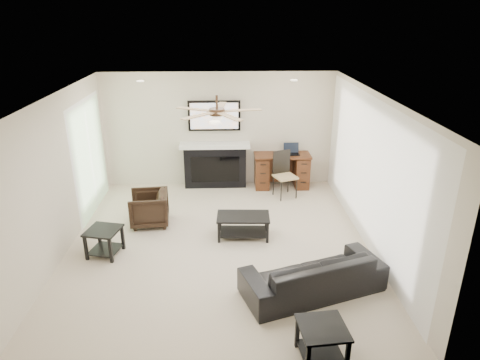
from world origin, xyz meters
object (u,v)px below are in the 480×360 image
at_px(fireplace_unit, 215,145).
at_px(armchair, 149,208).
at_px(coffee_table, 243,226).
at_px(desk, 282,171).
at_px(sofa, 313,274).

bearing_deg(fireplace_unit, armchair, -123.86).
bearing_deg(coffee_table, fireplace_unit, 105.04).
xyz_separation_m(coffee_table, desk, (0.95, 2.24, 0.18)).
height_order(sofa, desk, desk).
height_order(fireplace_unit, desk, fireplace_unit).
bearing_deg(sofa, coffee_table, -79.49).
xyz_separation_m(fireplace_unit, desk, (1.47, -0.08, -0.57)).
xyz_separation_m(sofa, desk, (0.05, 3.84, 0.09)).
relative_size(coffee_table, desk, 0.74).
bearing_deg(fireplace_unit, coffee_table, -77.49).
bearing_deg(desk, coffee_table, -113.08).
height_order(coffee_table, fireplace_unit, fireplace_unit).
relative_size(sofa, armchair, 2.87).
bearing_deg(desk, fireplace_unit, 176.87).
bearing_deg(armchair, sofa, 44.95).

